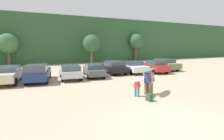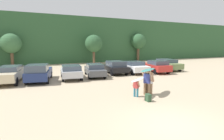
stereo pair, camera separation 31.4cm
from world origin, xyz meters
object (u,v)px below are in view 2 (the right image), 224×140
Objects in this scene: parked_car_red at (156,66)px; parked_car_white at (135,67)px; person_adult at (149,81)px; surfboard_white at (138,80)px; person_child at (136,87)px; parked_car_navy at (39,73)px; person_companion at (147,81)px; parked_car_black at (115,67)px; parked_car_dark_gray at (95,70)px; backpack_dropped at (148,98)px; surfboard_teal at (148,70)px; parked_car_champagne at (10,74)px; parked_car_silver at (71,71)px; parked_car_olive_green at (167,64)px.

parked_car_white is at bearing 83.83° from parked_car_red.
surfboard_white is at bearing -19.68° from person_adult.
surfboard_white is at bearing 156.12° from parked_car_white.
person_adult is 1.11m from person_child.
surfboard_white is (0.04, -0.14, 0.48)m from person_child.
parked_car_navy is 2.85× the size of person_companion.
parked_car_black reaches higher than parked_car_white.
person_companion is at bearing -129.55° from parked_car_navy.
parked_car_dark_gray is 9.35m from backpack_dropped.
parked_car_black is (8.22, 1.10, -0.03)m from parked_car_navy.
surfboard_teal is (6.53, -7.57, 0.84)m from parked_car_navy.
surfboard_teal is 1.17m from surfboard_white.
parked_car_dark_gray reaches higher than backpack_dropped.
parked_car_champagne is 4.11× the size of person_child.
parked_car_olive_green is (12.99, 1.02, 0.01)m from parked_car_silver.
person_adult is 1.09m from surfboard_white.
person_adult is at bearing 147.08° from parked_car_red.
parked_car_silver is at bearing -77.84° from parked_car_navy.
surfboard_teal is (-1.68, -8.68, 0.87)m from parked_car_black.
parked_car_olive_green is (5.32, 0.47, 0.03)m from parked_car_white.
surfboard_teal is at bearing -128.52° from parked_car_navy.
person_adult is (6.58, -7.69, 0.08)m from parked_car_navy.
surfboard_white is (-2.68, -9.00, 0.36)m from parked_car_black.
surfboard_teal is (8.90, -8.15, 0.87)m from parked_car_champagne.
parked_car_white reaches higher than parked_car_silver.
parked_car_red is 2.86× the size of person_adult.
parked_car_silver is 5.40m from parked_car_black.
parked_car_black is 0.95× the size of parked_car_white.
parked_car_red is at bearing -97.19° from parked_car_white.
parked_car_red reaches higher than surfboard_white.
parked_car_silver is at bearing 104.19° from parked_car_black.
person_companion is at bearing -28.80° from person_adult.
person_adult reaches higher than parked_car_olive_green.
parked_car_champagne is 10.85× the size of backpack_dropped.
parked_car_olive_green is at bearing -78.12° from parked_car_white.
parked_car_navy is 5.52m from parked_car_dark_gray.
surfboard_white is at bearing 166.64° from parked_car_black.
surfboard_white is (-5.05, -8.52, 0.41)m from parked_car_white.
parked_car_olive_green reaches higher than parked_car_silver.
parked_car_red is 10.90m from person_child.
surfboard_teal is at bearing 159.38° from person_child.
parked_car_champagne is at bearing 130.38° from backpack_dropped.
parked_car_navy reaches higher than parked_car_silver.
person_adult is 1.35× the size of person_child.
parked_car_black reaches higher than parked_car_champagne.
parked_car_black is at bearing -78.90° from parked_car_champagne.
parked_car_champagne is at bearing -77.03° from surfboard_teal.
parked_car_black is 0.88× the size of parked_car_olive_green.
person_child is at bearing -133.99° from parked_car_navy.
parked_car_dark_gray is 8.17m from surfboard_teal.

